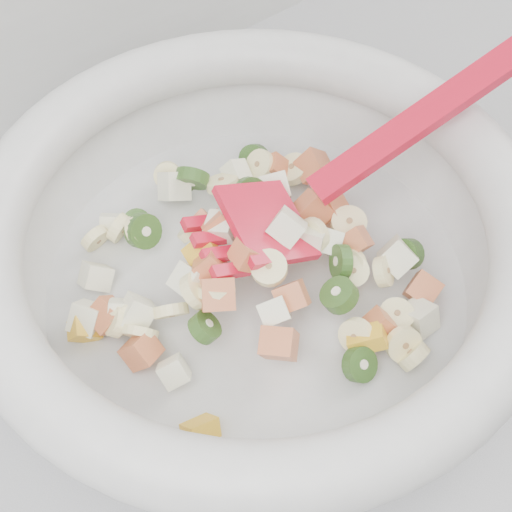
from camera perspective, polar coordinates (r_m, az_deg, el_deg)
mixing_bowl at (r=0.51m, az=0.03°, el=0.94°), size 0.48×0.41×0.17m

